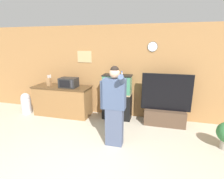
# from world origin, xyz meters

# --- Properties ---
(wall_back_paneled) EXTENTS (10.00, 0.08, 2.60)m
(wall_back_paneled) POSITION_xyz_m (0.00, 2.80, 1.30)
(wall_back_paneled) COLOR olive
(wall_back_paneled) RESTS_ON ground_plane
(counter_island) EXTENTS (1.69, 0.65, 0.88)m
(counter_island) POSITION_xyz_m (-1.50, 2.36, 0.44)
(counter_island) COLOR brown
(counter_island) RESTS_ON ground_plane
(microwave) EXTENTS (0.50, 0.34, 0.27)m
(microwave) POSITION_xyz_m (-1.24, 2.31, 1.02)
(microwave) COLOR black
(microwave) RESTS_ON counter_island
(knife_block) EXTENTS (0.11, 0.11, 0.34)m
(knife_block) POSITION_xyz_m (-1.89, 2.33, 1.01)
(knife_block) COLOR olive
(knife_block) RESTS_ON counter_island
(aquarium_on_stand) EXTENTS (0.80, 0.38, 1.27)m
(aquarium_on_stand) POSITION_xyz_m (0.14, 2.49, 0.64)
(aquarium_on_stand) COLOR black
(aquarium_on_stand) RESTS_ON ground_plane
(tv_on_stand) EXTENTS (1.26, 0.40, 1.37)m
(tv_on_stand) POSITION_xyz_m (1.45, 2.41, 0.40)
(tv_on_stand) COLOR #4C3828
(tv_on_stand) RESTS_ON ground_plane
(person_standing) EXTENTS (0.53, 0.40, 1.69)m
(person_standing) POSITION_xyz_m (0.39, 1.15, 0.88)
(person_standing) COLOR #424C66
(person_standing) RESTS_ON ground_plane
(trash_bin) EXTENTS (0.29, 0.29, 0.64)m
(trash_bin) POSITION_xyz_m (-2.64, 2.15, 0.33)
(trash_bin) COLOR #B7B7BC
(trash_bin) RESTS_ON ground_plane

